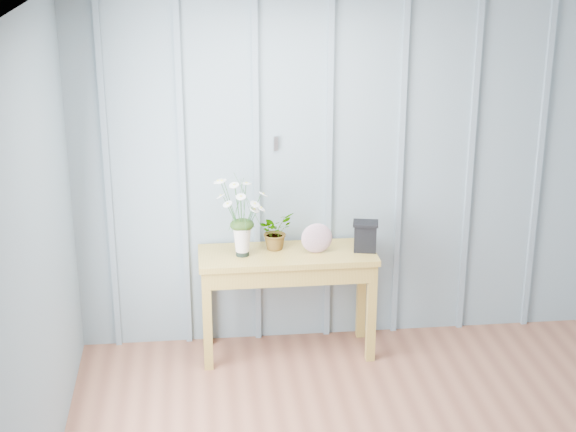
{
  "coord_description": "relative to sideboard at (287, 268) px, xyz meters",
  "views": [
    {
      "loc": [
        -1.17,
        -3.51,
        2.97
      ],
      "look_at": [
        -0.57,
        1.94,
        1.03
      ],
      "focal_mm": 55.0,
      "sensor_mm": 36.0,
      "label": 1
    }
  ],
  "objects": [
    {
      "name": "carved_box",
      "position": [
        0.53,
        -0.02,
        0.22
      ],
      "size": [
        0.19,
        0.16,
        0.21
      ],
      "color": "black",
      "rests_on": "sideboard"
    },
    {
      "name": "spider_plant",
      "position": [
        -0.07,
        0.09,
        0.24
      ],
      "size": [
        0.3,
        0.3,
        0.26
      ],
      "primitive_type": "imported",
      "rotation": [
        0.0,
        0.0,
        0.69
      ],
      "color": "#1D3810",
      "rests_on": "sideboard"
    },
    {
      "name": "sideboard",
      "position": [
        0.0,
        0.0,
        0.0
      ],
      "size": [
        1.2,
        0.45,
        0.75
      ],
      "color": "#A38334",
      "rests_on": "ground"
    },
    {
      "name": "room_shell",
      "position": [
        0.56,
        -1.08,
        1.35
      ],
      "size": [
        4.0,
        4.5,
        2.5
      ],
      "color": "#80959F",
      "rests_on": "ground"
    },
    {
      "name": "felt_disc_vessel",
      "position": [
        0.2,
        -0.03,
        0.22
      ],
      "size": [
        0.21,
        0.06,
        0.21
      ],
      "primitive_type": "ellipsoid",
      "rotation": [
        0.0,
        0.0,
        -0.0
      ],
      "color": "#824365",
      "rests_on": "sideboard"
    },
    {
      "name": "daisy_vase",
      "position": [
        -0.3,
        -0.02,
        0.47
      ],
      "size": [
        0.4,
        0.3,
        0.56
      ],
      "color": "black",
      "rests_on": "sideboard"
    }
  ]
}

